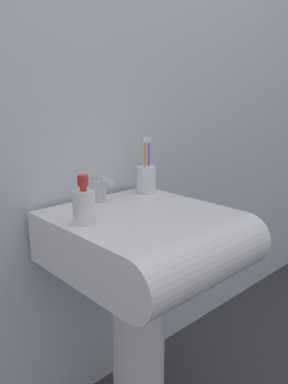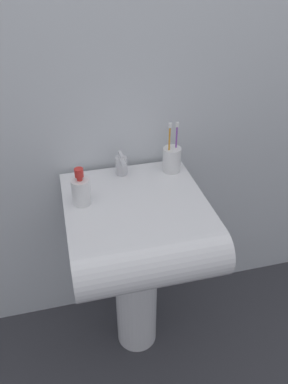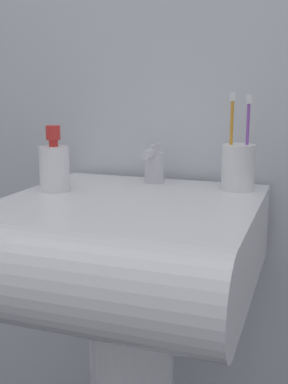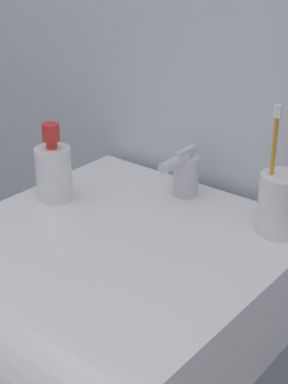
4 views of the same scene
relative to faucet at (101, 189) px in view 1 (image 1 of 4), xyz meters
The scene contains 6 objects.
wall_back 0.34m from the faucet, 84.27° to the left, with size 5.00×0.05×2.40m, color silver.
sink_pedestal 0.58m from the faucet, 86.62° to the right, with size 0.19×0.19×0.66m, color white.
sink_basin 0.28m from the faucet, 87.48° to the right, with size 0.53×0.59×0.17m.
faucet is the anchor object (origin of this frame).
toothbrush_cup 0.21m from the faucet, ahead, with size 0.07×0.07×0.22m.
soap_bottle 0.24m from the faucet, 138.18° to the right, with size 0.07×0.07×0.15m.
Camera 1 is at (-0.78, -0.87, 1.20)m, focal length 35.00 mm.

